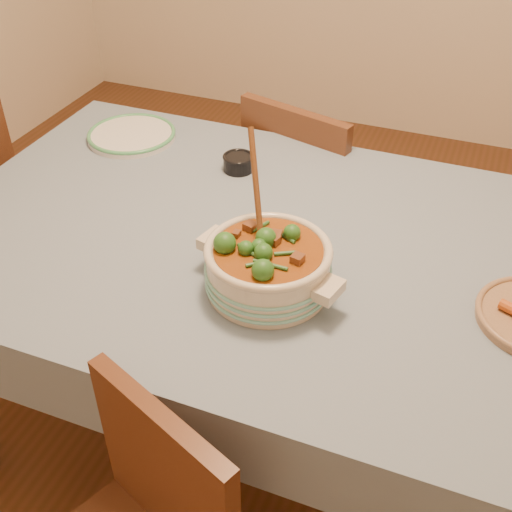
% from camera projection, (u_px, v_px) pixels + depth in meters
% --- Properties ---
extents(floor, '(4.50, 4.50, 0.00)m').
position_uv_depth(floor, '(262.00, 429.00, 2.05)').
color(floor, '#4F2D16').
rests_on(floor, ground).
extents(dining_table, '(1.68, 1.08, 0.76)m').
position_uv_depth(dining_table, '(264.00, 266.00, 1.64)').
color(dining_table, brown).
rests_on(dining_table, floor).
extents(stew_casserole, '(0.35, 0.33, 0.33)m').
position_uv_depth(stew_casserole, '(268.00, 263.00, 1.39)').
color(stew_casserole, beige).
rests_on(stew_casserole, dining_table).
extents(white_plate, '(0.35, 0.35, 0.02)m').
position_uv_depth(white_plate, '(132.00, 135.00, 1.99)').
color(white_plate, silver).
rests_on(white_plate, dining_table).
extents(condiment_bowl, '(0.10, 0.10, 0.05)m').
position_uv_depth(condiment_bowl, '(238.00, 162.00, 1.83)').
color(condiment_bowl, black).
rests_on(condiment_bowl, dining_table).
extents(chair_far, '(0.49, 0.49, 0.84)m').
position_uv_depth(chair_far, '(307.00, 197.00, 2.25)').
color(chair_far, brown).
rests_on(chair_far, floor).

